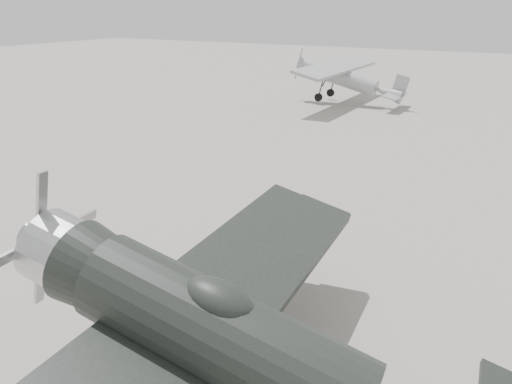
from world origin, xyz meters
TOP-DOWN VIEW (x-y plane):
  - ground at (0.00, 0.00)m, footprint 160.00×160.00m
  - lowwing_monoplane at (4.92, -4.62)m, footprint 9.26×12.93m
  - highwing_monoplane at (-4.89, 26.94)m, footprint 8.74×12.23m
  - equipment_block at (1.95, -3.64)m, footprint 1.77×1.25m

SIDE VIEW (x-z plane):
  - ground at x=0.00m, z-range 0.00..0.00m
  - equipment_block at x=1.95m, z-range 0.00..0.82m
  - highwing_monoplane at x=-4.89m, z-range 0.44..3.94m
  - lowwing_monoplane at x=4.92m, z-range 0.12..4.30m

